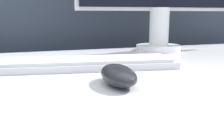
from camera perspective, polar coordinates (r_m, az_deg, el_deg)
partition_panel at (r=1.14m, az=-13.16°, el=-4.94°), size 5.00×0.03×1.11m
computer_mouse_near at (r=0.49m, az=1.36°, el=-1.09°), size 0.06×0.13×0.04m
keyboard at (r=0.65m, az=-5.49°, el=1.47°), size 0.45×0.18×0.02m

